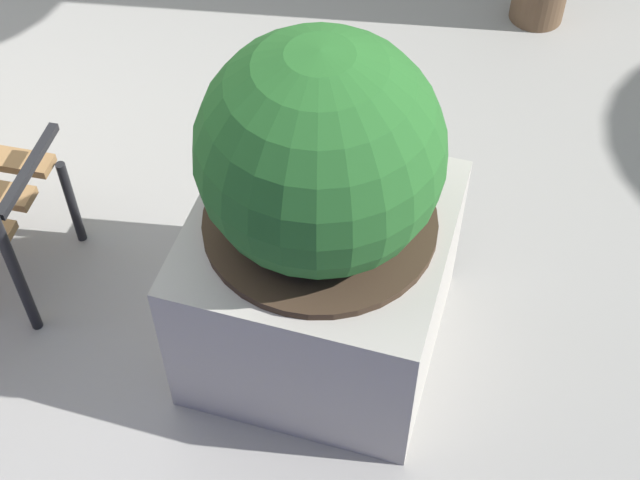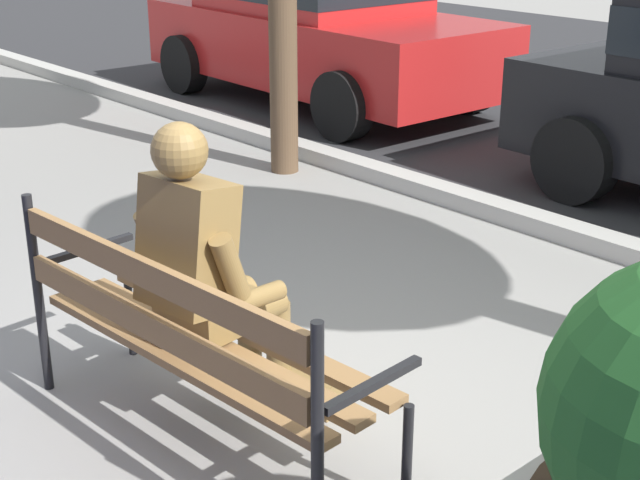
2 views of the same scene
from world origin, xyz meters
name	(u,v)px [view 2 (image 2 of 2)]	position (x,y,z in m)	size (l,w,h in m)	color
ground_plane	(271,434)	(0.00, 0.00, 0.00)	(80.00, 80.00, 0.00)	gray
curb_stone	(634,252)	(0.00, 2.90, 0.06)	(60.00, 0.20, 0.12)	#B2AFA8
park_bench	(188,332)	(-0.12, -0.31, 0.54)	(1.83, 0.65, 0.95)	olive
bronze_statue_seated	(218,283)	(-0.21, -0.09, 0.67)	(0.61, 0.82, 1.37)	olive
parked_car_red	(316,22)	(-4.68, 4.40, 0.84)	(4.16, 2.03, 1.56)	#B21E1E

